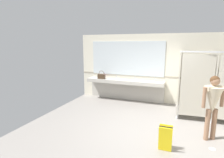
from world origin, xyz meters
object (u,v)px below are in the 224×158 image
Objects in this scene: soap_dispenser at (105,76)px; wet_floor_sign at (165,138)px; person_standing at (213,101)px; handbag at (101,76)px.

wet_floor_sign is (2.80, -3.28, -0.68)m from soap_dispenser.
soap_dispenser is at bearing 147.54° from person_standing.
handbag is at bearing -93.86° from soap_dispenser.
soap_dispenser is 0.35× the size of wet_floor_sign.
wet_floor_sign is (2.82, -2.98, -0.70)m from handbag.
handbag is 1.68× the size of soap_dispenser.
person_standing is 7.81× the size of soap_dispenser.
wet_floor_sign is at bearing -49.55° from soap_dispenser.
handbag reaches higher than wet_floor_sign.
wet_floor_sign is at bearing -46.59° from handbag.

